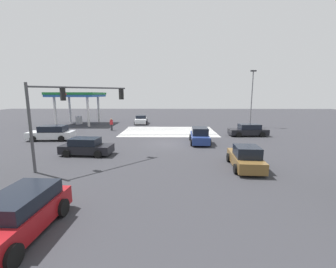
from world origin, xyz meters
The scene contains 13 objects.
ground_plane centered at (0.00, 0.00, 0.00)m, with size 108.29×108.29×0.00m, color #333338.
crosswalk_markings centered at (0.00, -7.71, 0.00)m, with size 12.35×8.20×0.01m.
traffic_signal_mast centered at (6.85, 6.85, 4.15)m, with size 5.10×5.10×5.68m.
car_0 centered at (6.73, 4.13, 0.66)m, with size 4.27×2.22×1.40m.
car_1 centered at (-3.24, -0.45, 0.75)m, with size 2.11×4.36×1.64m.
car_2 centered at (4.79, -15.76, 0.66)m, with size 2.34×4.61×1.41m.
car_3 centered at (-5.37, 7.40, 0.70)m, with size 2.21×4.28×1.57m.
car_4 centered at (-9.61, -4.58, 0.67)m, with size 4.58×2.10×1.42m.
car_5 centered at (12.78, -1.91, 0.75)m, with size 4.83×2.42×1.58m.
car_6 centered at (5.17, 14.92, 0.74)m, with size 2.24×4.63×1.51m.
gas_station_canopy centered at (15.08, -14.96, 4.62)m, with size 7.46×7.46×5.22m.
pedestrian centered at (7.89, -8.37, 0.93)m, with size 0.41×0.41×1.67m.
street_light_pole_a centered at (-12.57, -12.49, 5.03)m, with size 0.80×0.36×8.46m.
Camera 1 is at (-0.28, 22.16, 4.99)m, focal length 24.00 mm.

